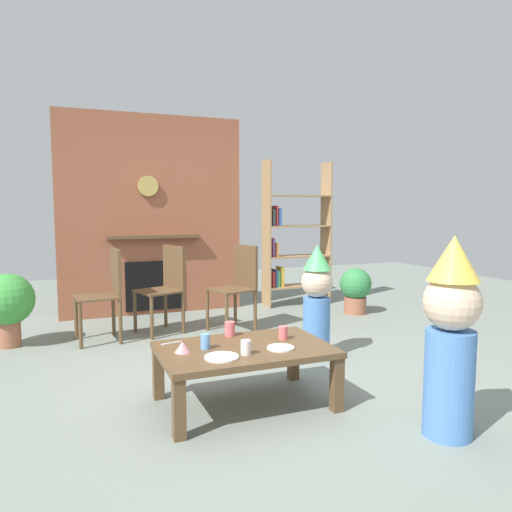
% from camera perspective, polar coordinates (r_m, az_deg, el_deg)
% --- Properties ---
extents(ground_plane, '(12.00, 12.00, 0.00)m').
position_cam_1_polar(ground_plane, '(3.84, 0.14, -14.04)').
color(ground_plane, gray).
extents(brick_fireplace_feature, '(2.20, 0.28, 2.40)m').
position_cam_1_polar(brick_fireplace_feature, '(6.03, -12.17, 4.62)').
color(brick_fireplace_feature, '#935138').
rests_on(brick_fireplace_feature, ground_plane).
extents(bookshelf, '(0.90, 0.28, 1.90)m').
position_cam_1_polar(bookshelf, '(6.41, 4.25, 1.84)').
color(bookshelf, '#9E7A51').
rests_on(bookshelf, ground_plane).
extents(coffee_table, '(1.11, 0.72, 0.39)m').
position_cam_1_polar(coffee_table, '(3.23, -1.35, -11.57)').
color(coffee_table, brown).
rests_on(coffee_table, ground_plane).
extents(paper_cup_near_left, '(0.06, 0.06, 0.09)m').
position_cam_1_polar(paper_cup_near_left, '(3.37, 3.22, -9.03)').
color(paper_cup_near_left, '#E5666B').
rests_on(paper_cup_near_left, coffee_table).
extents(paper_cup_near_right, '(0.06, 0.06, 0.10)m').
position_cam_1_polar(paper_cup_near_right, '(3.17, -6.00, -9.99)').
color(paper_cup_near_right, '#669EE0').
rests_on(paper_cup_near_right, coffee_table).
extents(paper_cup_center, '(0.06, 0.06, 0.09)m').
position_cam_1_polar(paper_cup_center, '(3.04, -1.20, -10.73)').
color(paper_cup_center, silver).
rests_on(paper_cup_center, coffee_table).
extents(paper_cup_far_left, '(0.07, 0.07, 0.10)m').
position_cam_1_polar(paper_cup_far_left, '(3.46, -3.11, -8.57)').
color(paper_cup_far_left, '#E5666B').
rests_on(paper_cup_far_left, coffee_table).
extents(paper_plate_front, '(0.21, 0.21, 0.01)m').
position_cam_1_polar(paper_plate_front, '(2.99, -4.07, -11.80)').
color(paper_plate_front, white).
rests_on(paper_plate_front, coffee_table).
extents(paper_plate_rear, '(0.18, 0.18, 0.01)m').
position_cam_1_polar(paper_plate_rear, '(3.17, 2.93, -10.76)').
color(paper_plate_rear, white).
rests_on(paper_plate_rear, coffee_table).
extents(birthday_cake_slice, '(0.10, 0.10, 0.07)m').
position_cam_1_polar(birthday_cake_slice, '(3.12, -8.67, -10.56)').
color(birthday_cake_slice, pink).
rests_on(birthday_cake_slice, coffee_table).
extents(table_fork, '(0.15, 0.05, 0.01)m').
position_cam_1_polar(table_fork, '(3.33, -9.94, -10.07)').
color(table_fork, silver).
rests_on(table_fork, coffee_table).
extents(child_with_cone_hat, '(0.32, 0.32, 1.15)m').
position_cam_1_polar(child_with_cone_hat, '(2.95, 22.01, -8.28)').
color(child_with_cone_hat, '#4C7FC6').
rests_on(child_with_cone_hat, ground_plane).
extents(child_in_pink, '(0.27, 0.27, 0.98)m').
position_cam_1_polar(child_in_pink, '(4.22, 7.18, -4.95)').
color(child_in_pink, '#4C7FC6').
rests_on(child_in_pink, ground_plane).
extents(dining_chair_left, '(0.43, 0.43, 0.90)m').
position_cam_1_polar(dining_chair_left, '(4.91, -17.20, -3.74)').
color(dining_chair_left, brown).
rests_on(dining_chair_left, ground_plane).
extents(dining_chair_middle, '(0.51, 0.51, 0.90)m').
position_cam_1_polar(dining_chair_middle, '(5.12, -10.53, -3.19)').
color(dining_chair_middle, brown).
rests_on(dining_chair_middle, ground_plane).
extents(dining_chair_right, '(0.49, 0.49, 0.90)m').
position_cam_1_polar(dining_chair_right, '(5.11, -2.11, -3.11)').
color(dining_chair_right, brown).
rests_on(dining_chair_right, ground_plane).
extents(potted_plant_tall, '(0.38, 0.38, 0.56)m').
position_cam_1_polar(potted_plant_tall, '(6.04, 11.66, -3.75)').
color(potted_plant_tall, '#9E5B42').
rests_on(potted_plant_tall, ground_plane).
extents(potted_plant_short, '(0.48, 0.48, 0.69)m').
position_cam_1_polar(potted_plant_short, '(5.06, -27.25, -4.88)').
color(potted_plant_short, '#9E5B42').
rests_on(potted_plant_short, ground_plane).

